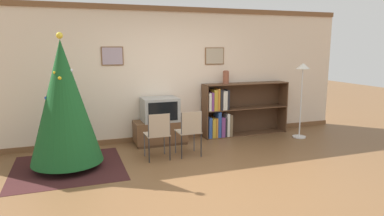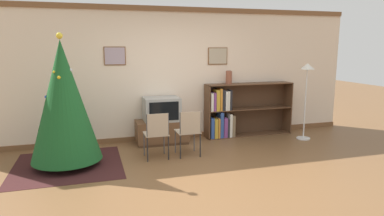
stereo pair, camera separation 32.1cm
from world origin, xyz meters
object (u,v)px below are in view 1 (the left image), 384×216
christmas_tree (64,102)px  bookshelf (230,112)px  vase (226,77)px  folding_chair_right (190,130)px  standing_lamp (302,81)px  folding_chair_left (158,133)px  tv_console (160,132)px  television (160,109)px

christmas_tree → bookshelf: (3.32, 0.95, -0.54)m
vase → folding_chair_right: bearing=-138.2°
christmas_tree → folding_chair_right: size_ratio=2.59×
bookshelf → vase: size_ratio=6.90×
standing_lamp → christmas_tree: bearing=-176.2°
christmas_tree → bookshelf: bearing=15.9°
folding_chair_left → standing_lamp: (3.20, 0.42, 0.74)m
christmas_tree → vase: christmas_tree is taller
tv_console → folding_chair_left: bearing=-106.5°
bookshelf → folding_chair_right: bearing=-140.8°
folding_chair_left → standing_lamp: 3.31m
television → folding_chair_right: 1.03m
television → bookshelf: size_ratio=0.36×
television → folding_chair_right: bearing=-73.5°
television → vase: bearing=3.7°
television → standing_lamp: (2.91, -0.54, 0.52)m
christmas_tree → vase: (3.21, 0.95, 0.22)m
christmas_tree → folding_chair_left: christmas_tree is taller
folding_chair_right → vase: bearing=41.8°
vase → standing_lamp: standing_lamp is taller
tv_console → bookshelf: size_ratio=0.53×
tv_console → bookshelf: (1.58, 0.09, 0.29)m
television → standing_lamp: bearing=-10.6°
standing_lamp → folding_chair_left: bearing=-172.6°
television → vase: size_ratio=2.48×
bookshelf → folding_chair_left: bearing=-150.5°
standing_lamp → bookshelf: bearing=154.4°
television → standing_lamp: size_ratio=0.44×
folding_chair_left → bookshelf: 2.14m
television → standing_lamp: 3.01m
tv_console → television: bearing=-90.0°
christmas_tree → tv_console: size_ratio=2.08×
tv_console → vase: bearing=3.6°
folding_chair_right → standing_lamp: bearing=9.0°
folding_chair_left → vase: vase is taller
tv_console → standing_lamp: 3.12m
christmas_tree → standing_lamp: christmas_tree is taller
christmas_tree → folding_chair_left: size_ratio=2.59×
tv_console → vase: 1.80m
television → vase: (1.47, 0.09, 0.58)m
folding_chair_right → television: bearing=106.5°
christmas_tree → television: size_ratio=3.05×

